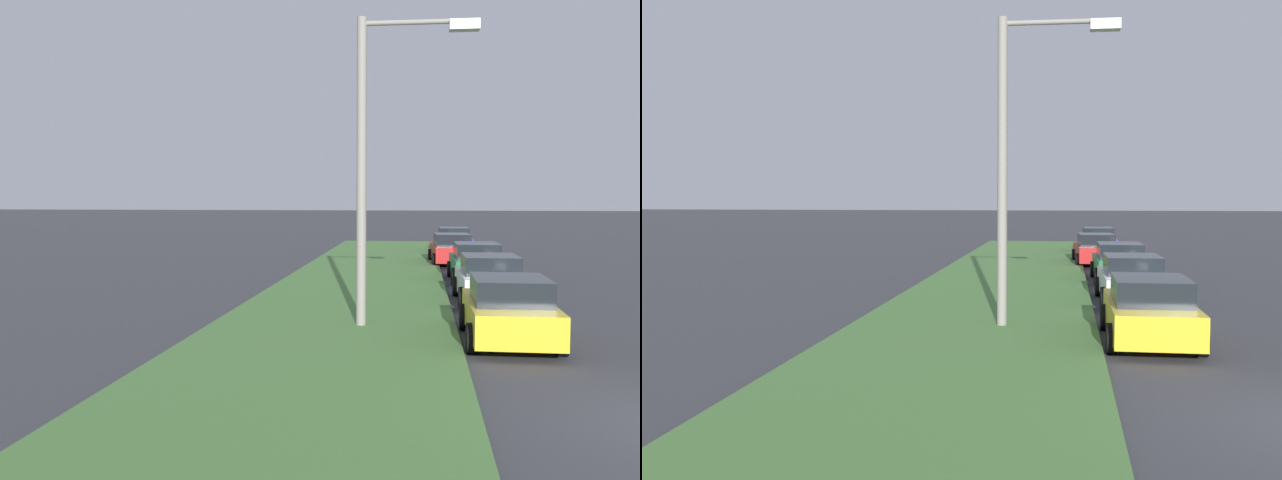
% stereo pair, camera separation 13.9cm
% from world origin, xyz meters
% --- Properties ---
extents(grass_median, '(60.00, 6.00, 0.12)m').
position_xyz_m(grass_median, '(10.00, 6.32, 0.06)').
color(grass_median, '#477238').
rests_on(grass_median, ground).
extents(parked_car_yellow, '(4.30, 2.03, 1.47)m').
position_xyz_m(parked_car_yellow, '(5.92, 2.24, 0.72)').
color(parked_car_yellow, gold).
rests_on(parked_car_yellow, ground).
extents(parked_car_white, '(4.33, 2.07, 1.47)m').
position_xyz_m(parked_car_white, '(11.97, 2.10, 0.72)').
color(parked_car_white, silver).
rests_on(parked_car_white, ground).
extents(parked_car_green, '(4.33, 2.08, 1.47)m').
position_xyz_m(parked_car_green, '(17.63, 2.07, 0.72)').
color(parked_car_green, '#1E6B38').
rests_on(parked_car_green, ground).
extents(parked_car_red, '(4.39, 2.19, 1.47)m').
position_xyz_m(parked_car_red, '(24.41, 2.69, 0.72)').
color(parked_car_red, red).
rests_on(parked_car_red, ground).
extents(parked_car_blue, '(4.36, 2.13, 1.47)m').
position_xyz_m(parked_car_blue, '(31.21, 2.30, 0.72)').
color(parked_car_blue, '#23389E').
rests_on(parked_car_blue, ground).
extents(streetlight, '(0.37, 2.87, 7.50)m').
position_xyz_m(streetlight, '(7.02, 5.27, 4.39)').
color(streetlight, gray).
rests_on(streetlight, ground).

